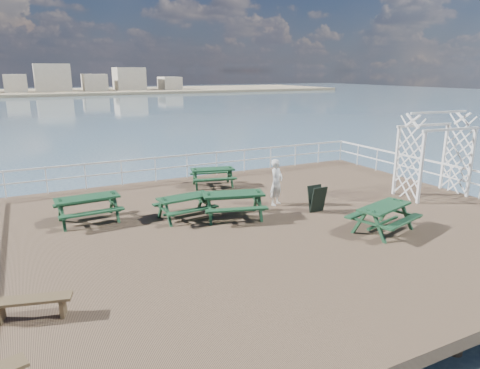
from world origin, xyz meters
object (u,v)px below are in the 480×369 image
Objects in this scene: picnic_table_a at (88,204)px; picnic_table_d at (233,200)px; person at (276,182)px; picnic_table_e at (384,213)px; trellis_arbor at (434,159)px; picnic_table_c at (213,173)px; flat_bench_far at (31,303)px; picnic_table_b at (185,202)px.

picnic_table_d reaches higher than picnic_table_a.
picnic_table_a is at bearing 141.32° from person.
picnic_table_a is 0.87× the size of picnic_table_d.
picnic_table_e is 5.08m from trellis_arbor.
picnic_table_e is at bearing -96.59° from person.
picnic_table_c is 4.14m from picnic_table_d.
trellis_arbor is at bearing -22.44° from picnic_table_c.
flat_bench_far is (-9.72, -0.50, -0.27)m from picnic_table_e.
picnic_table_c is (5.34, 2.29, -0.05)m from picnic_table_a.
person is (2.02, 0.61, 0.22)m from picnic_table_d.
picnic_table_c is 0.63× the size of trellis_arbor.
flat_bench_far is 0.93× the size of person.
picnic_table_e reaches higher than flat_bench_far.
flat_bench_far is 14.54m from trellis_arbor.
picnic_table_e is 0.69× the size of trellis_arbor.
picnic_table_b is 1.61m from picnic_table_d.
flat_bench_far is 9.25m from person.
picnic_table_a is 9.33m from picnic_table_e.
picnic_table_d is at bearing 122.27° from picnic_table_e.
trellis_arbor is at bearing 8.89° from picnic_table_e.
picnic_table_d is at bearing -24.82° from picnic_table_a.
picnic_table_b is 0.58× the size of trellis_arbor.
picnic_table_c is 0.88× the size of picnic_table_d.
picnic_table_c is 7.64m from picnic_table_e.
person reaches higher than picnic_table_d.
person is at bearing 170.48° from trellis_arbor.
flat_bench_far is (-4.71, -4.33, -0.22)m from picnic_table_b.
picnic_table_b is 0.92× the size of picnic_table_c.
picnic_table_e is 1.45× the size of flat_bench_far.
picnic_table_b is (2.92, -1.07, -0.06)m from picnic_table_a.
person is (-6.07, 1.66, -0.62)m from trellis_arbor.
person is (-1.53, 3.77, 0.25)m from picnic_table_e.
picnic_table_d is 2.13m from person.
trellis_arbor is at bearing 25.11° from flat_bench_far.
person is at bearing 32.13° from picnic_table_d.
picnic_table_a is 5.70m from flat_bench_far.
picnic_table_a is 1.07× the size of picnic_table_b.
picnic_table_a reaches higher than picnic_table_b.
picnic_table_b is 0.84× the size of picnic_table_e.
picnic_table_c reaches higher than flat_bench_far.
picnic_table_c is 1.23× the size of person.
picnic_table_a is 12.81m from trellis_arbor.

